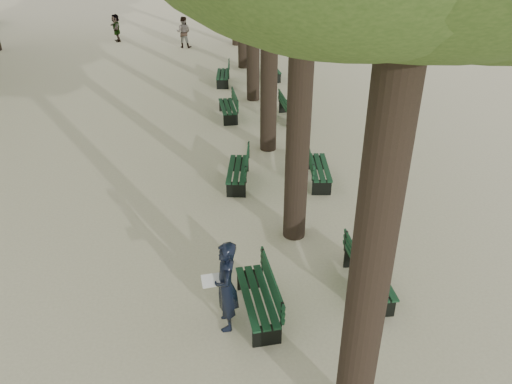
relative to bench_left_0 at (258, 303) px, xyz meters
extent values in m
plane|color=beige|center=(-0.37, -0.39, -0.27)|extent=(120.00, 120.00, 0.00)
cylinder|color=#33261C|center=(1.13, -2.39, 3.48)|extent=(0.52, 0.52, 7.50)
cylinder|color=#33261C|center=(1.13, 2.61, 3.48)|extent=(0.52, 0.52, 7.50)
cylinder|color=#33261C|center=(1.13, 7.61, 3.48)|extent=(0.52, 0.52, 7.50)
cylinder|color=#33261C|center=(1.13, 12.61, 3.48)|extent=(0.52, 0.52, 7.50)
cube|color=black|center=(-0.02, 0.00, -0.05)|extent=(0.69, 1.84, 0.45)
cube|color=black|center=(-0.02, 0.00, 0.18)|extent=(0.71, 1.84, 0.04)
cube|color=black|center=(0.26, 0.03, 0.45)|extent=(0.22, 1.80, 0.40)
cube|color=black|center=(-0.02, 5.31, -0.05)|extent=(0.76, 1.85, 0.45)
cube|color=black|center=(-0.02, 5.31, 0.18)|extent=(0.78, 1.86, 0.04)
cube|color=black|center=(0.26, 5.28, 0.45)|extent=(0.29, 1.79, 0.40)
cube|color=black|center=(-0.02, 10.56, -0.05)|extent=(0.63, 1.83, 0.45)
cube|color=black|center=(-0.02, 10.56, 0.18)|extent=(0.65, 1.83, 0.04)
cube|color=black|center=(0.26, 10.58, 0.45)|extent=(0.15, 1.80, 0.40)
cube|color=black|center=(-0.02, 14.90, -0.05)|extent=(0.66, 1.84, 0.45)
cube|color=black|center=(-0.02, 14.90, 0.18)|extent=(0.68, 1.84, 0.04)
cube|color=black|center=(0.26, 14.87, 0.45)|extent=(0.18, 1.80, 0.40)
cube|color=black|center=(2.28, 0.48, -0.05)|extent=(0.58, 1.82, 0.45)
cube|color=black|center=(2.28, 0.48, 0.18)|extent=(0.60, 1.82, 0.04)
cube|color=black|center=(2.00, 0.47, 0.45)|extent=(0.10, 1.80, 0.40)
cube|color=black|center=(2.28, 5.20, -0.05)|extent=(0.69, 1.84, 0.45)
cube|color=black|center=(2.28, 5.20, 0.18)|extent=(0.71, 1.84, 0.04)
cube|color=black|center=(2.00, 5.23, 0.45)|extent=(0.21, 1.80, 0.40)
cube|color=black|center=(2.28, 10.14, -0.05)|extent=(0.62, 1.83, 0.45)
cube|color=black|center=(2.28, 10.14, 0.18)|extent=(0.64, 1.83, 0.04)
cube|color=black|center=(2.00, 10.13, 0.45)|extent=(0.14, 1.80, 0.40)
cube|color=black|center=(2.28, 15.54, -0.05)|extent=(0.68, 1.84, 0.45)
cube|color=black|center=(2.28, 15.54, 0.18)|extent=(0.70, 1.84, 0.04)
cube|color=black|center=(2.00, 15.52, 0.45)|extent=(0.20, 1.80, 0.40)
imported|color=black|center=(-0.58, -0.20, 0.62)|extent=(0.37, 0.72, 1.79)
cube|color=white|center=(-0.83, -0.20, 0.78)|extent=(0.37, 0.29, 0.12)
imported|color=#262628|center=(-5.93, 24.26, 0.51)|extent=(0.73, 1.48, 1.57)
imported|color=#262628|center=(4.00, 27.71, 0.69)|extent=(1.30, 0.76, 1.92)
imported|color=#262628|center=(-1.90, 22.22, 0.58)|extent=(0.89, 0.54, 1.70)
camera|label=1|loc=(-0.75, -7.08, 6.33)|focal=35.00mm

